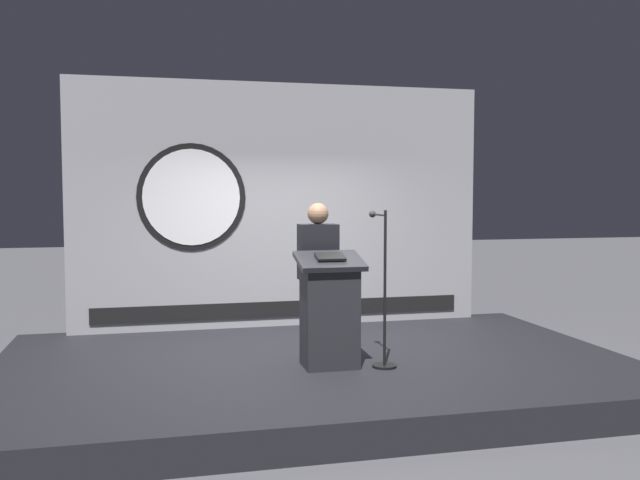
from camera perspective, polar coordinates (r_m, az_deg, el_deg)
name	(u,v)px	position (r m, az deg, el deg)	size (l,w,h in m)	color
ground_plane	(315,387)	(7.31, -0.43, -12.00)	(40.00, 40.00, 0.00)	#4C4C51
stage_platform	(315,373)	(7.27, -0.43, -10.87)	(6.40, 4.00, 0.30)	black
banner_display	(279,206)	(8.83, -3.40, 2.77)	(5.24, 0.12, 3.08)	#9E9EA3
podium	(330,311)	(6.80, 0.80, -5.89)	(0.64, 0.50, 1.13)	#26262B
speaker_person	(318,278)	(7.22, -0.17, -3.16)	(0.40, 0.26, 1.60)	black
microphone_stand	(383,311)	(6.86, 5.19, -5.82)	(0.24, 0.56, 1.54)	black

